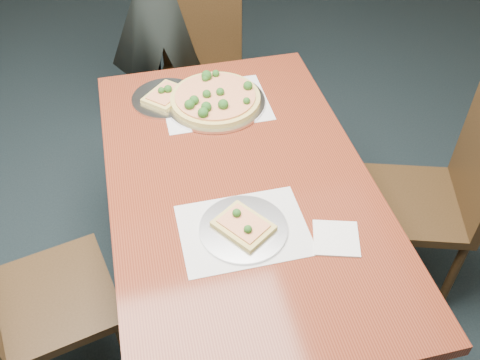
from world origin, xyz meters
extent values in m
plane|color=black|center=(0.00, 0.00, 0.00)|extent=(8.00, 8.00, 0.00)
cube|color=#5B1F12|center=(0.34, 0.09, 0.73)|extent=(0.90, 1.50, 0.04)
cylinder|color=black|center=(-0.05, 0.78, 0.35)|extent=(0.07, 0.07, 0.70)
cylinder|color=black|center=(0.73, 0.78, 0.35)|extent=(0.07, 0.07, 0.70)
cube|color=black|center=(0.36, 1.10, 0.45)|extent=(0.52, 0.52, 0.04)
cylinder|color=black|center=(0.13, 0.98, 0.21)|extent=(0.04, 0.04, 0.43)
cylinder|color=black|center=(0.24, 1.33, 0.21)|extent=(0.04, 0.04, 0.43)
cylinder|color=black|center=(0.48, 0.88, 0.21)|extent=(0.04, 0.04, 0.43)
cylinder|color=black|center=(0.58, 1.22, 0.21)|extent=(0.04, 0.04, 0.43)
cube|color=black|center=(0.41, 1.28, 0.69)|extent=(0.41, 0.16, 0.44)
cube|color=black|center=(-0.37, -0.03, 0.45)|extent=(0.50, 0.50, 0.04)
cylinder|color=black|center=(-0.15, -0.17, 0.21)|extent=(0.04, 0.04, 0.43)
cylinder|color=black|center=(-0.23, 0.18, 0.21)|extent=(0.04, 0.04, 0.43)
cylinder|color=black|center=(-0.58, 0.10, 0.21)|extent=(0.04, 0.04, 0.43)
cube|color=black|center=(1.06, 0.09, 0.45)|extent=(0.53, 0.53, 0.04)
cylinder|color=black|center=(0.95, 0.32, 0.21)|extent=(0.04, 0.04, 0.43)
cylinder|color=black|center=(1.29, 0.21, 0.21)|extent=(0.04, 0.04, 0.43)
cylinder|color=black|center=(0.84, -0.02, 0.21)|extent=(0.04, 0.04, 0.43)
cylinder|color=black|center=(1.18, -0.14, 0.21)|extent=(0.04, 0.04, 0.43)
cube|color=black|center=(1.24, 0.03, 0.69)|extent=(0.16, 0.41, 0.44)
imported|color=black|center=(0.21, 1.36, 0.76)|extent=(0.57, 0.38, 1.52)
cube|color=white|center=(0.34, 0.55, 0.75)|extent=(0.42, 0.32, 0.00)
cube|color=white|center=(0.29, -0.13, 0.75)|extent=(0.40, 0.30, 0.00)
cylinder|color=silver|center=(0.34, 0.55, 0.76)|extent=(0.40, 0.40, 0.01)
cylinder|color=gold|center=(0.34, 0.55, 0.77)|extent=(0.36, 0.36, 0.02)
cylinder|color=#FFD285|center=(0.34, 0.55, 0.79)|extent=(0.32, 0.32, 0.01)
sphere|color=#1B4916|center=(0.36, 0.46, 0.80)|extent=(0.04, 0.04, 0.04)
sphere|color=#1B4916|center=(0.32, 0.66, 0.80)|extent=(0.03, 0.03, 0.03)
sphere|color=#1B4916|center=(0.37, 0.68, 0.80)|extent=(0.03, 0.03, 0.03)
sphere|color=#1B4916|center=(0.25, 0.51, 0.80)|extent=(0.04, 0.04, 0.04)
sphere|color=#1B4916|center=(0.31, 0.55, 0.80)|extent=(0.03, 0.03, 0.03)
sphere|color=#1B4916|center=(0.36, 0.55, 0.80)|extent=(0.03, 0.03, 0.03)
sphere|color=#1B4916|center=(0.23, 0.49, 0.80)|extent=(0.04, 0.04, 0.04)
sphere|color=#1B4916|center=(0.29, 0.46, 0.80)|extent=(0.04, 0.04, 0.04)
sphere|color=#1B4916|center=(0.27, 0.43, 0.80)|extent=(0.04, 0.04, 0.04)
sphere|color=#1B4916|center=(0.48, 0.56, 0.80)|extent=(0.04, 0.04, 0.04)
sphere|color=#1B4916|center=(0.33, 0.67, 0.81)|extent=(0.04, 0.04, 0.04)
sphere|color=#1B4916|center=(0.45, 0.47, 0.80)|extent=(0.03, 0.03, 0.03)
cylinder|color=silver|center=(0.29, -0.13, 0.76)|extent=(0.28, 0.28, 0.01)
cube|color=gold|center=(0.29, -0.13, 0.77)|extent=(0.20, 0.21, 0.02)
cube|color=#FFD285|center=(0.29, -0.13, 0.78)|extent=(0.16, 0.17, 0.01)
sphere|color=#1B4916|center=(0.30, -0.16, 0.79)|extent=(0.03, 0.03, 0.03)
sphere|color=#1B4916|center=(0.28, -0.09, 0.79)|extent=(0.03, 0.03, 0.03)
cylinder|color=silver|center=(0.15, 0.62, 0.76)|extent=(0.28, 0.28, 0.01)
cube|color=gold|center=(0.15, 0.62, 0.77)|extent=(0.21, 0.21, 0.02)
cube|color=#FFD285|center=(0.15, 0.62, 0.78)|extent=(0.17, 0.17, 0.01)
sphere|color=#1B4916|center=(0.16, 0.63, 0.79)|extent=(0.03, 0.03, 0.03)
sphere|color=#1B4916|center=(0.14, 0.63, 0.79)|extent=(0.03, 0.03, 0.03)
cube|color=white|center=(0.57, -0.23, 0.75)|extent=(0.17, 0.17, 0.01)
camera|label=1|loc=(0.03, -1.19, 2.04)|focal=40.00mm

